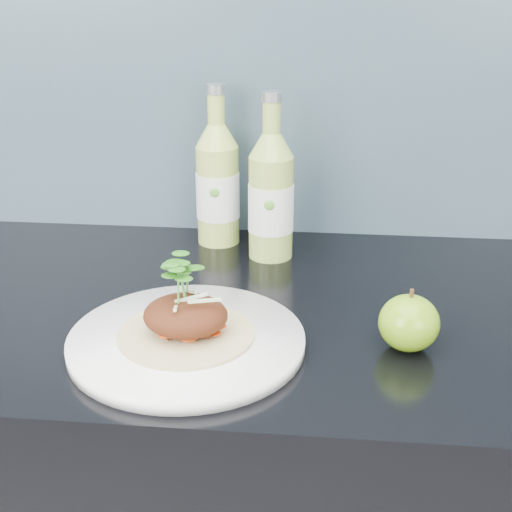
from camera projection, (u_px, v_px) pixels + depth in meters
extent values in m
cube|color=#678CA2|center=(266.00, 22.00, 1.13)|extent=(4.00, 0.02, 0.70)
cylinder|color=white|center=(187.00, 341.00, 0.88)|extent=(0.38, 0.38, 0.02)
cylinder|color=tan|center=(186.00, 334.00, 0.87)|extent=(0.17, 0.17, 0.00)
ellipsoid|color=#52230F|center=(186.00, 315.00, 0.86)|extent=(0.10, 0.09, 0.05)
ellipsoid|color=#5D8E0F|center=(409.00, 323.00, 0.86)|extent=(0.10, 0.10, 0.07)
cylinder|color=#472D14|center=(412.00, 295.00, 0.85)|extent=(0.01, 0.00, 0.01)
cylinder|color=#AEC853|center=(218.00, 195.00, 1.18)|extent=(0.08, 0.08, 0.16)
cone|color=#AEC853|center=(217.00, 135.00, 1.14)|extent=(0.07, 0.07, 0.04)
cylinder|color=#AEC853|center=(216.00, 109.00, 1.12)|extent=(0.03, 0.03, 0.05)
cylinder|color=silver|center=(216.00, 89.00, 1.11)|extent=(0.03, 0.03, 0.01)
cylinder|color=white|center=(218.00, 195.00, 1.18)|extent=(0.09, 0.09, 0.08)
ellipsoid|color=#59A533|center=(214.00, 193.00, 1.14)|extent=(0.02, 0.00, 0.02)
cylinder|color=#9CBA4D|center=(271.00, 208.00, 1.12)|extent=(0.08, 0.08, 0.16)
cone|color=#9CBA4D|center=(271.00, 145.00, 1.08)|extent=(0.07, 0.07, 0.04)
cylinder|color=#9CBA4D|center=(272.00, 117.00, 1.06)|extent=(0.03, 0.03, 0.05)
cylinder|color=silver|center=(272.00, 96.00, 1.05)|extent=(0.03, 0.03, 0.01)
cylinder|color=white|center=(271.00, 207.00, 1.12)|extent=(0.08, 0.08, 0.08)
ellipsoid|color=#59A533|center=(269.00, 205.00, 1.08)|extent=(0.02, 0.00, 0.02)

